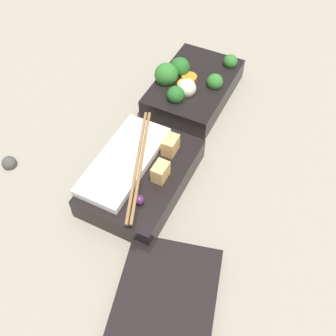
% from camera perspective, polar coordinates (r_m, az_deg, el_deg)
% --- Properties ---
extents(ground_plane, '(3.00, 3.00, 0.00)m').
position_cam_1_polar(ground_plane, '(0.69, 0.40, 3.86)').
color(ground_plane, gray).
extents(bento_tray_vegetable, '(0.20, 0.13, 0.07)m').
position_cam_1_polar(bento_tray_vegetable, '(0.76, 3.49, 11.79)').
color(bento_tray_vegetable, black).
rests_on(bento_tray_vegetable, ground_plane).
extents(bento_tray_rice, '(0.20, 0.13, 0.07)m').
position_cam_1_polar(bento_tray_rice, '(0.62, -4.21, -0.86)').
color(bento_tray_rice, black).
rests_on(bento_tray_rice, ground_plane).
extents(bento_lid, '(0.22, 0.17, 0.02)m').
position_cam_1_polar(bento_lid, '(0.53, -0.73, -20.13)').
color(bento_lid, black).
rests_on(bento_lid, ground_plane).
extents(pebble_0, '(0.02, 0.02, 0.02)m').
position_cam_1_polar(pebble_0, '(0.71, -22.04, 0.66)').
color(pebble_0, '#474442').
rests_on(pebble_0, ground_plane).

